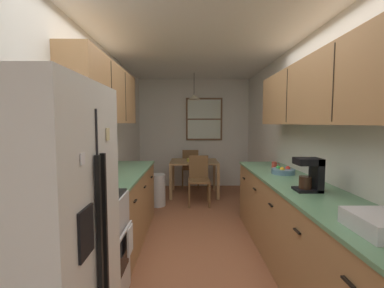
% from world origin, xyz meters
% --- Properties ---
extents(ground_plane, '(12.00, 12.00, 0.00)m').
position_xyz_m(ground_plane, '(0.00, 1.00, 0.00)').
color(ground_plane, '#995B3D').
extents(wall_left, '(0.10, 9.00, 2.55)m').
position_xyz_m(wall_left, '(-1.35, 1.00, 1.27)').
color(wall_left, silver).
rests_on(wall_left, ground).
extents(wall_right, '(0.10, 9.00, 2.55)m').
position_xyz_m(wall_right, '(1.35, 1.00, 1.27)').
color(wall_right, silver).
rests_on(wall_right, ground).
extents(wall_back, '(4.40, 0.10, 2.55)m').
position_xyz_m(wall_back, '(0.00, 3.65, 1.27)').
color(wall_back, silver).
rests_on(wall_back, ground).
extents(ceiling_slab, '(4.40, 9.00, 0.08)m').
position_xyz_m(ceiling_slab, '(0.00, 1.00, 2.59)').
color(ceiling_slab, white).
extents(refrigerator, '(0.74, 0.77, 1.72)m').
position_xyz_m(refrigerator, '(-0.94, -1.26, 0.86)').
color(refrigerator, white).
rests_on(refrigerator, ground).
extents(stove_range, '(0.66, 0.65, 1.10)m').
position_xyz_m(stove_range, '(-0.99, -0.53, 0.47)').
color(stove_range, silver).
rests_on(stove_range, ground).
extents(microwave_over_range, '(0.39, 0.63, 0.30)m').
position_xyz_m(microwave_over_range, '(-1.11, -0.53, 1.64)').
color(microwave_over_range, silver).
extents(counter_left, '(0.64, 1.83, 0.90)m').
position_xyz_m(counter_left, '(-1.00, 0.71, 0.45)').
color(counter_left, '#A87A4C').
rests_on(counter_left, ground).
extents(upper_cabinets_left, '(0.33, 1.91, 0.71)m').
position_xyz_m(upper_cabinets_left, '(-1.14, 0.66, 1.87)').
color(upper_cabinets_left, '#A87A4C').
extents(counter_right, '(0.64, 3.14, 0.90)m').
position_xyz_m(counter_right, '(1.00, -0.04, 0.45)').
color(counter_right, '#A87A4C').
rests_on(counter_right, ground).
extents(upper_cabinets_right, '(0.33, 2.82, 0.64)m').
position_xyz_m(upper_cabinets_right, '(1.14, -0.09, 1.82)').
color(upper_cabinets_right, '#A87A4C').
extents(dining_table, '(0.99, 0.82, 0.72)m').
position_xyz_m(dining_table, '(-0.01, 2.84, 0.62)').
color(dining_table, '#A87F51').
rests_on(dining_table, ground).
extents(dining_chair_near, '(0.40, 0.40, 0.90)m').
position_xyz_m(dining_chair_near, '(0.06, 2.22, 0.50)').
color(dining_chair_near, brown).
rests_on(dining_chair_near, ground).
extents(dining_chair_far, '(0.41, 0.41, 0.90)m').
position_xyz_m(dining_chair_far, '(-0.09, 3.45, 0.50)').
color(dining_chair_far, brown).
rests_on(dining_chair_far, ground).
extents(pendant_light, '(0.27, 0.27, 0.55)m').
position_xyz_m(pendant_light, '(-0.01, 2.84, 2.05)').
color(pendant_light, black).
extents(back_window, '(0.86, 0.05, 1.00)m').
position_xyz_m(back_window, '(0.24, 3.58, 1.61)').
color(back_window, brown).
extents(trash_bin, '(0.29, 0.29, 0.58)m').
position_xyz_m(trash_bin, '(-0.70, 2.11, 0.29)').
color(trash_bin, silver).
rests_on(trash_bin, ground).
extents(storage_canister, '(0.11, 0.11, 0.20)m').
position_xyz_m(storage_canister, '(-1.00, -0.05, 1.00)').
color(storage_canister, '#265999').
rests_on(storage_canister, counter_left).
extents(dish_towel, '(0.02, 0.16, 0.24)m').
position_xyz_m(dish_towel, '(-0.64, -0.36, 0.50)').
color(dish_towel, white).
extents(coffee_maker, '(0.22, 0.18, 0.30)m').
position_xyz_m(coffee_maker, '(0.98, -0.26, 1.06)').
color(coffee_maker, black).
rests_on(coffee_maker, counter_right).
extents(mug_by_coffeemaker, '(0.11, 0.07, 0.09)m').
position_xyz_m(mug_by_coffeemaker, '(1.04, 0.91, 0.95)').
color(mug_by_coffeemaker, '#BF3F33').
rests_on(mug_by_coffeemaker, counter_right).
extents(fruit_bowl, '(0.28, 0.28, 0.09)m').
position_xyz_m(fruit_bowl, '(1.02, 0.54, 0.94)').
color(fruit_bowl, '#597F9E').
rests_on(fruit_bowl, counter_right).
extents(dish_rack, '(0.28, 0.34, 0.10)m').
position_xyz_m(dish_rack, '(0.94, -1.15, 0.95)').
color(dish_rack, silver).
rests_on(dish_rack, counter_right).
extents(table_serving_bowl, '(0.22, 0.22, 0.06)m').
position_xyz_m(table_serving_bowl, '(-0.06, 2.76, 0.75)').
color(table_serving_bowl, '#E0D14C').
rests_on(table_serving_bowl, dining_table).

